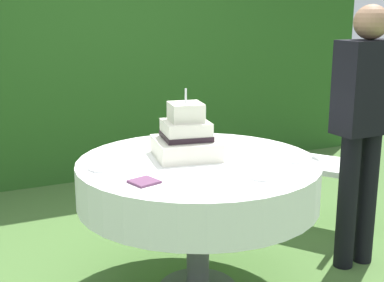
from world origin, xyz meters
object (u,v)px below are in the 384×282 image
serving_plate_left (261,177)px  serving_plate_near (103,168)px  wedding_cake (186,137)px  garden_chair (338,158)px  serving_plate_far (296,160)px  standing_person (363,120)px  cake_table (198,181)px  napkin_stack (144,182)px

serving_plate_left → serving_plate_near: bearing=143.5°
wedding_cake → garden_chair: size_ratio=0.44×
serving_plate_left → garden_chair: bearing=34.4°
wedding_cake → serving_plate_far: size_ratio=2.72×
serving_plate_near → serving_plate_left: 0.81m
serving_plate_far → garden_chair: size_ratio=0.16×
standing_person → cake_table: bearing=173.3°
wedding_cake → serving_plate_far: 0.61m
wedding_cake → standing_person: bearing=-11.8°
cake_table → napkin_stack: size_ratio=10.94×
serving_plate_far → standing_person: standing_person is taller
wedding_cake → napkin_stack: 0.51m
serving_plate_far → serving_plate_left: size_ratio=1.34×
garden_chair → napkin_stack: bearing=-160.3°
serving_plate_left → napkin_stack: size_ratio=0.89×
serving_plate_near → serving_plate_far: same height
serving_plate_left → napkin_stack: 0.57m
cake_table → wedding_cake: bearing=104.3°
napkin_stack → serving_plate_near: bearing=110.6°
cake_table → serving_plate_left: 0.45m
serving_plate_left → standing_person: (0.89, 0.29, 0.15)m
serving_plate_near → garden_chair: (1.80, 0.30, -0.24)m
garden_chair → standing_person: size_ratio=0.56×
wedding_cake → serving_plate_near: (-0.49, -0.03, -0.11)m
cake_table → serving_plate_near: size_ratio=9.02×
wedding_cake → serving_plate_left: size_ratio=3.65×
serving_plate_near → serving_plate_far: (0.99, -0.30, 0.00)m
cake_table → standing_person: standing_person is taller
wedding_cake → standing_person: 1.08m
napkin_stack → serving_plate_left: bearing=-18.3°
wedding_cake → serving_plate_far: (0.50, -0.33, -0.11)m
wedding_cake → serving_plate_near: size_ratio=2.67×
cake_table → serving_plate_near: bearing=172.0°
garden_chair → standing_person: bearing=-117.1°
cake_table → napkin_stack: (-0.40, -0.23, 0.12)m
wedding_cake → serving_plate_near: wedding_cake is taller
wedding_cake → serving_plate_left: bearing=-71.9°
cake_table → serving_plate_far: 0.54m
serving_plate_far → serving_plate_left: 0.39m
serving_plate_far → napkin_stack: (-0.88, -0.01, -0.00)m
serving_plate_left → garden_chair: 1.41m
serving_plate_near → standing_person: 1.57m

